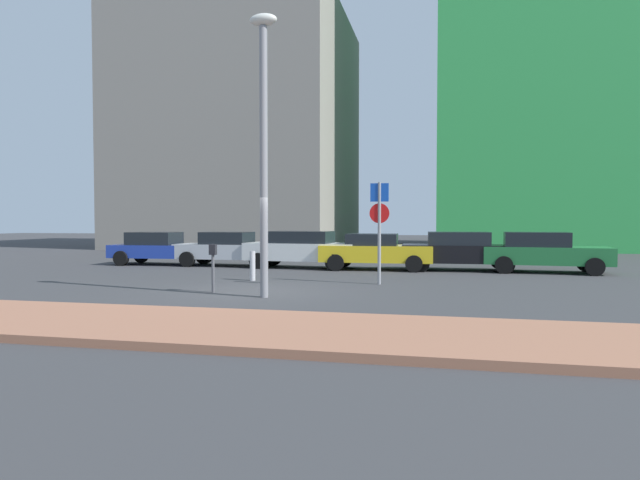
{
  "coord_description": "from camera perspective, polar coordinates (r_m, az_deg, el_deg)",
  "views": [
    {
      "loc": [
        4.96,
        -13.83,
        1.92
      ],
      "look_at": [
        1.27,
        2.8,
        1.32
      ],
      "focal_mm": 30.38,
      "sensor_mm": 36.0,
      "label": 1
    }
  ],
  "objects": [
    {
      "name": "ground_plane",
      "position": [
        14.81,
        -7.19,
        -5.43
      ],
      "size": [
        120.0,
        120.0,
        0.0
      ],
      "primitive_type": "plane",
      "color": "#38383A"
    },
    {
      "name": "sidewalk_brick",
      "position": [
        10.19,
        -17.04,
        -8.52
      ],
      "size": [
        40.0,
        3.14,
        0.14
      ],
      "primitive_type": "cube",
      "color": "#9E664C",
      "rests_on": "ground"
    },
    {
      "name": "parked_car_blue",
      "position": [
        24.71,
        -16.44,
        -0.8
      ],
      "size": [
        4.49,
        2.09,
        1.43
      ],
      "color": "#1E389E",
      "rests_on": "ground"
    },
    {
      "name": "parked_car_silver",
      "position": [
        23.33,
        -9.56,
        -0.89
      ],
      "size": [
        4.56,
        1.95,
        1.45
      ],
      "color": "#B7BABF",
      "rests_on": "ground"
    },
    {
      "name": "parked_car_white",
      "position": [
        22.06,
        -1.93,
        -0.89
      ],
      "size": [
        4.68,
        2.16,
        1.5
      ],
      "color": "white",
      "rests_on": "ground"
    },
    {
      "name": "parked_car_yellow",
      "position": [
        21.39,
        5.86,
        -1.14
      ],
      "size": [
        4.39,
        2.09,
        1.42
      ],
      "color": "gold",
      "rests_on": "ground"
    },
    {
      "name": "parked_car_black",
      "position": [
        21.58,
        14.57,
        -1.05
      ],
      "size": [
        4.53,
        2.1,
        1.5
      ],
      "color": "black",
      "rests_on": "ground"
    },
    {
      "name": "parked_car_green",
      "position": [
        21.7,
        22.45,
        -1.13
      ],
      "size": [
        4.52,
        2.12,
        1.5
      ],
      "color": "#237238",
      "rests_on": "ground"
    },
    {
      "name": "parking_sign_post",
      "position": [
        16.41,
        6.28,
        2.09
      ],
      "size": [
        0.6,
        0.1,
        3.08
      ],
      "color": "gray",
      "rests_on": "ground"
    },
    {
      "name": "parking_meter",
      "position": [
        14.77,
        -11.21,
        -2.19
      ],
      "size": [
        0.18,
        0.14,
        1.29
      ],
      "color": "#4C4C51",
      "rests_on": "ground"
    },
    {
      "name": "street_lamp",
      "position": [
        13.76,
        -5.96,
        11.27
      ],
      "size": [
        0.7,
        0.36,
        7.03
      ],
      "color": "gray",
      "rests_on": "ground"
    },
    {
      "name": "traffic_bollard_near",
      "position": [
        17.53,
        -7.11,
        -2.72
      ],
      "size": [
        0.18,
        0.18,
        0.95
      ],
      "primitive_type": "cylinder",
      "color": "#B7B7BC",
      "rests_on": "ground"
    },
    {
      "name": "traffic_bollard_mid",
      "position": [
        16.78,
        -5.75,
        -2.92
      ],
      "size": [
        0.16,
        0.16,
        0.95
      ],
      "primitive_type": "cylinder",
      "color": "#B7B7BC",
      "rests_on": "ground"
    },
    {
      "name": "building_colorful_midrise",
      "position": [
        44.36,
        23.66,
        17.7
      ],
      "size": [
        16.6,
        14.69,
        28.06
      ],
      "primitive_type": "cube",
      "color": "green",
      "rests_on": "ground"
    },
    {
      "name": "building_under_construction",
      "position": [
        42.7,
        -7.85,
        11.2
      ],
      "size": [
        15.23,
        15.88,
        17.48
      ],
      "primitive_type": "cube",
      "color": "gray",
      "rests_on": "ground"
    }
  ]
}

